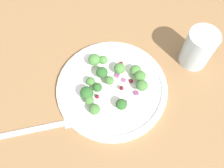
# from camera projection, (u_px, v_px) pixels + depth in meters

# --- Properties ---
(ground_plane) EXTENTS (1.80, 1.80, 0.02)m
(ground_plane) POSITION_uv_depth(u_px,v_px,m) (111.00, 83.00, 0.57)
(ground_plane) COLOR olive
(plate) EXTENTS (0.26, 0.26, 0.02)m
(plate) POSITION_uv_depth(u_px,v_px,m) (112.00, 88.00, 0.55)
(plate) COLOR white
(plate) RESTS_ON ground_plane
(dressing_pool) EXTENTS (0.15, 0.15, 0.00)m
(dressing_pool) POSITION_uv_depth(u_px,v_px,m) (112.00, 87.00, 0.54)
(dressing_pool) COLOR white
(dressing_pool) RESTS_ON plate
(broccoli_floret_0) EXTENTS (0.02, 0.02, 0.02)m
(broccoli_floret_0) POSITION_uv_depth(u_px,v_px,m) (103.00, 60.00, 0.55)
(broccoli_floret_0) COLOR #8EB77A
(broccoli_floret_0) RESTS_ON plate
(broccoli_floret_1) EXTENTS (0.02, 0.02, 0.02)m
(broccoli_floret_1) POSITION_uv_depth(u_px,v_px,m) (94.00, 109.00, 0.50)
(broccoli_floret_1) COLOR #9EC684
(broccoli_floret_1) RESTS_ON plate
(broccoli_floret_2) EXTENTS (0.02, 0.02, 0.02)m
(broccoli_floret_2) POSITION_uv_depth(u_px,v_px,m) (98.00, 87.00, 0.52)
(broccoli_floret_2) COLOR #ADD18E
(broccoli_floret_2) RESTS_ON plate
(broccoli_floret_3) EXTENTS (0.02, 0.02, 0.02)m
(broccoli_floret_3) POSITION_uv_depth(u_px,v_px,m) (121.00, 104.00, 0.50)
(broccoli_floret_3) COLOR #ADD18E
(broccoli_floret_3) RESTS_ON plate
(broccoli_floret_4) EXTENTS (0.02, 0.02, 0.02)m
(broccoli_floret_4) POSITION_uv_depth(u_px,v_px,m) (89.00, 100.00, 0.51)
(broccoli_floret_4) COLOR #ADD18E
(broccoli_floret_4) RESTS_ON plate
(broccoli_floret_5) EXTENTS (0.02, 0.02, 0.02)m
(broccoli_floret_5) POSITION_uv_depth(u_px,v_px,m) (111.00, 81.00, 0.53)
(broccoli_floret_5) COLOR #ADD18E
(broccoli_floret_5) RESTS_ON plate
(broccoli_floret_6) EXTENTS (0.03, 0.03, 0.03)m
(broccoli_floret_6) POSITION_uv_depth(u_px,v_px,m) (136.00, 70.00, 0.54)
(broccoli_floret_6) COLOR #ADD18E
(broccoli_floret_6) RESTS_ON plate
(broccoli_floret_7) EXTENTS (0.03, 0.03, 0.03)m
(broccoli_floret_7) POSITION_uv_depth(u_px,v_px,m) (102.00, 72.00, 0.53)
(broccoli_floret_7) COLOR #ADD18E
(broccoli_floret_7) RESTS_ON plate
(broccoli_floret_8) EXTENTS (0.03, 0.03, 0.03)m
(broccoli_floret_8) POSITION_uv_depth(u_px,v_px,m) (87.00, 93.00, 0.51)
(broccoli_floret_8) COLOR #8EB77A
(broccoli_floret_8) RESTS_ON plate
(broccoli_floret_9) EXTENTS (0.03, 0.03, 0.03)m
(broccoli_floret_9) POSITION_uv_depth(u_px,v_px,m) (120.00, 69.00, 0.54)
(broccoli_floret_9) COLOR #ADD18E
(broccoli_floret_9) RESTS_ON plate
(broccoli_floret_10) EXTENTS (0.03, 0.03, 0.03)m
(broccoli_floret_10) POSITION_uv_depth(u_px,v_px,m) (142.00, 85.00, 0.52)
(broccoli_floret_10) COLOR #8EB77A
(broccoli_floret_10) RESTS_ON plate
(broccoli_floret_11) EXTENTS (0.03, 0.03, 0.03)m
(broccoli_floret_11) POSITION_uv_depth(u_px,v_px,m) (140.00, 76.00, 0.53)
(broccoli_floret_11) COLOR #8EB77A
(broccoli_floret_11) RESTS_ON plate
(broccoli_floret_12) EXTENTS (0.02, 0.02, 0.02)m
(broccoli_floret_12) POSITION_uv_depth(u_px,v_px,m) (90.00, 81.00, 0.53)
(broccoli_floret_12) COLOR #8EB77A
(broccoli_floret_12) RESTS_ON plate
(broccoli_floret_13) EXTENTS (0.03, 0.03, 0.03)m
(broccoli_floret_13) POSITION_uv_depth(u_px,v_px,m) (94.00, 60.00, 0.55)
(broccoli_floret_13) COLOR #8EB77A
(broccoli_floret_13) RESTS_ON plate
(cranberry_0) EXTENTS (0.01, 0.01, 0.01)m
(cranberry_0) POSITION_uv_depth(u_px,v_px,m) (131.00, 82.00, 0.54)
(cranberry_0) COLOR maroon
(cranberry_0) RESTS_ON plate
(cranberry_1) EXTENTS (0.01, 0.01, 0.01)m
(cranberry_1) POSITION_uv_depth(u_px,v_px,m) (121.00, 88.00, 0.53)
(cranberry_1) COLOR maroon
(cranberry_1) RESTS_ON plate
(cranberry_2) EXTENTS (0.01, 0.01, 0.01)m
(cranberry_2) POSITION_uv_depth(u_px,v_px,m) (121.00, 105.00, 0.51)
(cranberry_2) COLOR maroon
(cranberry_2) RESTS_ON plate
(cranberry_3) EXTENTS (0.01, 0.01, 0.01)m
(cranberry_3) POSITION_uv_depth(u_px,v_px,m) (97.00, 97.00, 0.52)
(cranberry_3) COLOR maroon
(cranberry_3) RESTS_ON plate
(cranberry_4) EXTENTS (0.01, 0.01, 0.01)m
(cranberry_4) POSITION_uv_depth(u_px,v_px,m) (98.00, 89.00, 0.54)
(cranberry_4) COLOR maroon
(cranberry_4) RESTS_ON plate
(cranberry_5) EXTENTS (0.01, 0.01, 0.01)m
(cranberry_5) POSITION_uv_depth(u_px,v_px,m) (121.00, 63.00, 0.56)
(cranberry_5) COLOR maroon
(cranberry_5) RESTS_ON plate
(onion_bit_0) EXTENTS (0.01, 0.01, 0.01)m
(onion_bit_0) POSITION_uv_depth(u_px,v_px,m) (125.00, 102.00, 0.52)
(onion_bit_0) COLOR #934C84
(onion_bit_0) RESTS_ON plate
(onion_bit_1) EXTENTS (0.01, 0.01, 0.00)m
(onion_bit_1) POSITION_uv_depth(u_px,v_px,m) (124.00, 80.00, 0.55)
(onion_bit_1) COLOR #934C84
(onion_bit_1) RESTS_ON plate
(onion_bit_2) EXTENTS (0.01, 0.01, 0.00)m
(onion_bit_2) POSITION_uv_depth(u_px,v_px,m) (136.00, 93.00, 0.53)
(onion_bit_2) COLOR #843D75
(onion_bit_2) RESTS_ON plate
(onion_bit_3) EXTENTS (0.01, 0.01, 0.00)m
(onion_bit_3) POSITION_uv_depth(u_px,v_px,m) (91.00, 99.00, 0.52)
(onion_bit_3) COLOR #934C84
(onion_bit_3) RESTS_ON plate
(onion_bit_4) EXTENTS (0.01, 0.01, 0.00)m
(onion_bit_4) POSITION_uv_depth(u_px,v_px,m) (117.00, 75.00, 0.55)
(onion_bit_4) COLOR #934C84
(onion_bit_4) RESTS_ON plate
(fork) EXTENTS (0.18, 0.09, 0.01)m
(fork) POSITION_uv_depth(u_px,v_px,m) (44.00, 127.00, 0.51)
(fork) COLOR silver
(fork) RESTS_ON ground_plane
(water_glass) EXTENTS (0.07, 0.07, 0.10)m
(water_glass) POSITION_uv_depth(u_px,v_px,m) (198.00, 48.00, 0.55)
(water_glass) COLOR silver
(water_glass) RESTS_ON ground_plane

